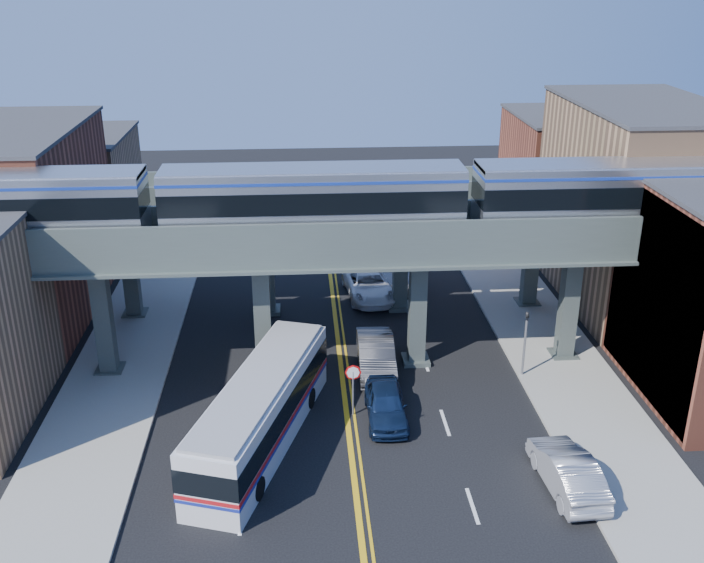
{
  "coord_description": "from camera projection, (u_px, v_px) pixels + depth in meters",
  "views": [
    {
      "loc": [
        -1.95,
        -28.67,
        19.77
      ],
      "look_at": [
        0.58,
        7.74,
        4.83
      ],
      "focal_mm": 40.0,
      "sensor_mm": 36.0,
      "label": 1
    }
  ],
  "objects": [
    {
      "name": "ground",
      "position": [
        351.0,
        452.0,
        34.09
      ],
      "size": [
        120.0,
        120.0,
        0.0
      ],
      "primitive_type": "plane",
      "color": "black",
      "rests_on": "ground"
    },
    {
      "name": "sidewalk_west",
      "position": [
        128.0,
        352.0,
        42.55
      ],
      "size": [
        5.0,
        70.0,
        0.16
      ],
      "primitive_type": "cube",
      "color": "gray",
      "rests_on": "ground"
    },
    {
      "name": "sidewalk_east",
      "position": [
        543.0,
        339.0,
        44.02
      ],
      "size": [
        5.0,
        70.0,
        0.16
      ],
      "primitive_type": "cube",
      "color": "gray",
      "rests_on": "ground"
    },
    {
      "name": "building_west_b",
      "position": [
        16.0,
        226.0,
        45.59
      ],
      "size": [
        8.0,
        14.0,
        11.0
      ],
      "primitive_type": "cube",
      "color": "brown",
      "rests_on": "ground"
    },
    {
      "name": "building_west_c",
      "position": [
        76.0,
        191.0,
        58.16
      ],
      "size": [
        8.0,
        10.0,
        8.0
      ],
      "primitive_type": "cube",
      "color": "#9C7351",
      "rests_on": "ground"
    },
    {
      "name": "building_east_b",
      "position": [
        635.0,
        205.0,
        47.77
      ],
      "size": [
        8.0,
        14.0,
        12.0
      ],
      "primitive_type": "cube",
      "color": "#9C7351",
      "rests_on": "ground"
    },
    {
      "name": "building_east_c",
      "position": [
        565.0,
        175.0,
        60.34
      ],
      "size": [
        8.0,
        10.0,
        9.0
      ],
      "primitive_type": "cube",
      "color": "brown",
      "rests_on": "ground"
    },
    {
      "name": "mural_panel",
      "position": [
        653.0,
        305.0,
        36.91
      ],
      "size": [
        0.1,
        9.5,
        9.5
      ],
      "primitive_type": "cube",
      "color": "teal",
      "rests_on": "ground"
    },
    {
      "name": "elevated_viaduct_near",
      "position": [
        340.0,
        249.0,
        39.02
      ],
      "size": [
        52.0,
        3.6,
        7.4
      ],
      "color": "#3A433F",
      "rests_on": "ground"
    },
    {
      "name": "elevated_viaduct_far",
      "position": [
        333.0,
        208.0,
        45.48
      ],
      "size": [
        52.0,
        3.6,
        7.4
      ],
      "color": "#3A433F",
      "rests_on": "ground"
    },
    {
      "name": "transit_train",
      "position": [
        313.0,
        197.0,
        37.91
      ],
      "size": [
        45.25,
        2.83,
        3.3
      ],
      "color": "black",
      "rests_on": "elevated_viaduct_near"
    },
    {
      "name": "stop_sign",
      "position": [
        353.0,
        382.0,
        36.21
      ],
      "size": [
        0.76,
        0.09,
        2.63
      ],
      "color": "slate",
      "rests_on": "ground"
    },
    {
      "name": "traffic_signal",
      "position": [
        525.0,
        337.0,
        39.34
      ],
      "size": [
        0.15,
        0.18,
        4.1
      ],
      "color": "slate",
      "rests_on": "ground"
    },
    {
      "name": "transit_bus",
      "position": [
        261.0,
        411.0,
        34.17
      ],
      "size": [
        6.16,
        12.13,
        3.06
      ],
      "rotation": [
        0.0,
        0.0,
        1.26
      ],
      "color": "silver",
      "rests_on": "ground"
    },
    {
      "name": "car_lane_a",
      "position": [
        386.0,
        404.0,
        36.26
      ],
      "size": [
        1.89,
        4.58,
        1.55
      ],
      "primitive_type": "imported",
      "rotation": [
        0.0,
        0.0,
        -0.01
      ],
      "color": "#101E3D",
      "rests_on": "ground"
    },
    {
      "name": "car_lane_b",
      "position": [
        376.0,
        355.0,
        40.59
      ],
      "size": [
        1.99,
        5.35,
        1.75
      ],
      "primitive_type": "imported",
      "rotation": [
        0.0,
        0.0,
        -0.03
      ],
      "color": "#313133",
      "rests_on": "ground"
    },
    {
      "name": "car_lane_c",
      "position": [
        368.0,
        285.0,
        49.56
      ],
      "size": [
        3.26,
        6.06,
        1.62
      ],
      "primitive_type": "imported",
      "rotation": [
        0.0,
        0.0,
        0.1
      ],
      "color": "white",
      "rests_on": "ground"
    },
    {
      "name": "car_lane_d",
      "position": [
        397.0,
        269.0,
        51.82
      ],
      "size": [
        2.82,
        6.24,
        1.77
      ],
      "primitive_type": "imported",
      "rotation": [
        0.0,
        0.0,
        -0.06
      ],
      "color": "#B6B5BA",
      "rests_on": "ground"
    },
    {
      "name": "car_parked_curb",
      "position": [
        567.0,
        471.0,
        31.43
      ],
      "size": [
        2.07,
        5.09,
        1.64
      ],
      "primitive_type": "imported",
      "rotation": [
        0.0,
        0.0,
        3.21
      ],
      "color": "#9B9BA0",
      "rests_on": "ground"
    }
  ]
}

